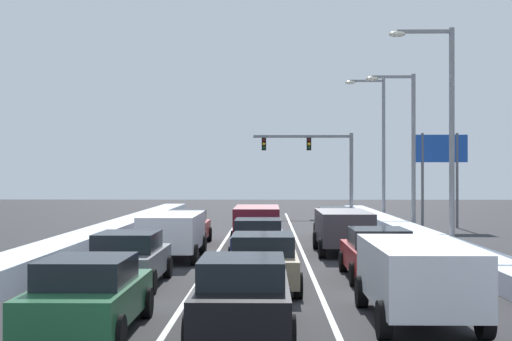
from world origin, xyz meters
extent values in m
plane|color=#28282B|center=(0.00, 19.06, 0.00)|extent=(123.89, 123.89, 0.00)
cube|color=silver|center=(1.70, 23.82, 0.00)|extent=(0.14, 52.41, 0.01)
cube|color=silver|center=(-1.70, 23.82, 0.00)|extent=(0.14, 52.41, 0.01)
cube|color=silver|center=(7.00, 23.82, 0.32)|extent=(1.44, 52.41, 0.64)
cube|color=silver|center=(-7.00, 23.82, 0.38)|extent=(1.59, 52.41, 0.76)
cube|color=silver|center=(3.49, 7.22, 1.04)|extent=(1.95, 4.90, 1.25)
cube|color=black|center=(3.49, 4.81, 1.32)|extent=(1.56, 0.06, 0.55)
cube|color=red|center=(2.71, 4.82, 0.94)|extent=(0.20, 0.08, 0.28)
cube|color=red|center=(4.27, 4.82, 0.94)|extent=(0.20, 0.08, 0.28)
cylinder|color=black|center=(2.54, 8.92, 0.37)|extent=(0.25, 0.74, 0.74)
cylinder|color=black|center=(4.45, 8.92, 0.37)|extent=(0.25, 0.74, 0.74)
cylinder|color=black|center=(2.54, 5.52, 0.37)|extent=(0.25, 0.74, 0.74)
cylinder|color=black|center=(4.45, 5.52, 0.37)|extent=(0.25, 0.74, 0.74)
cube|color=maroon|center=(3.63, 13.77, 0.63)|extent=(1.82, 4.50, 0.70)
cube|color=black|center=(3.63, 13.62, 1.23)|extent=(1.64, 2.20, 0.55)
cube|color=red|center=(2.93, 11.57, 0.75)|extent=(0.24, 0.08, 0.14)
cube|color=red|center=(4.32, 11.57, 0.75)|extent=(0.24, 0.08, 0.14)
cylinder|color=black|center=(2.74, 15.32, 0.33)|extent=(0.22, 0.66, 0.66)
cylinder|color=black|center=(4.52, 15.32, 0.33)|extent=(0.22, 0.66, 0.66)
cylinder|color=black|center=(2.74, 12.22, 0.33)|extent=(0.22, 0.66, 0.66)
cylinder|color=black|center=(4.52, 12.22, 0.33)|extent=(0.22, 0.66, 0.66)
cube|color=#38383D|center=(3.29, 20.73, 1.04)|extent=(1.95, 4.90, 1.25)
cube|color=black|center=(3.29, 18.32, 1.32)|extent=(1.56, 0.06, 0.55)
cube|color=red|center=(2.51, 18.33, 0.94)|extent=(0.20, 0.08, 0.28)
cube|color=red|center=(4.07, 18.33, 0.94)|extent=(0.20, 0.08, 0.28)
cylinder|color=black|center=(2.33, 22.43, 0.37)|extent=(0.25, 0.74, 0.74)
cylinder|color=black|center=(4.24, 22.43, 0.37)|extent=(0.25, 0.74, 0.74)
cylinder|color=black|center=(2.33, 19.03, 0.37)|extent=(0.25, 0.74, 0.74)
cylinder|color=black|center=(4.24, 19.03, 0.37)|extent=(0.25, 0.74, 0.74)
cube|color=#B7BABF|center=(3.64, 27.55, 0.63)|extent=(1.82, 4.50, 0.70)
cube|color=black|center=(3.64, 27.40, 1.23)|extent=(1.64, 2.20, 0.55)
cube|color=red|center=(2.94, 25.35, 0.75)|extent=(0.24, 0.08, 0.14)
cube|color=red|center=(4.33, 25.35, 0.75)|extent=(0.24, 0.08, 0.14)
cylinder|color=black|center=(2.75, 29.10, 0.33)|extent=(0.22, 0.66, 0.66)
cylinder|color=black|center=(4.53, 29.10, 0.33)|extent=(0.22, 0.66, 0.66)
cylinder|color=black|center=(2.75, 26.00, 0.33)|extent=(0.22, 0.66, 0.66)
cylinder|color=black|center=(4.53, 26.00, 0.33)|extent=(0.22, 0.66, 0.66)
cube|color=black|center=(-0.17, 6.07, 0.63)|extent=(1.82, 4.50, 0.70)
cube|color=black|center=(-0.17, 5.92, 1.23)|extent=(1.64, 2.20, 0.55)
cube|color=red|center=(-0.86, 3.87, 0.75)|extent=(0.24, 0.08, 0.14)
cube|color=red|center=(0.53, 3.87, 0.75)|extent=(0.24, 0.08, 0.14)
cylinder|color=black|center=(-1.06, 7.62, 0.33)|extent=(0.22, 0.66, 0.66)
cylinder|color=black|center=(0.72, 7.62, 0.33)|extent=(0.22, 0.66, 0.66)
cylinder|color=black|center=(-1.06, 4.52, 0.33)|extent=(0.22, 0.66, 0.66)
cylinder|color=black|center=(0.72, 4.52, 0.33)|extent=(0.22, 0.66, 0.66)
cube|color=#937F60|center=(0.21, 11.70, 0.63)|extent=(1.82, 4.50, 0.70)
cube|color=black|center=(0.21, 11.55, 1.23)|extent=(1.64, 2.20, 0.55)
cube|color=red|center=(-0.48, 9.50, 0.75)|extent=(0.24, 0.08, 0.14)
cube|color=red|center=(0.90, 9.50, 0.75)|extent=(0.24, 0.08, 0.14)
cylinder|color=black|center=(-0.68, 13.25, 0.33)|extent=(0.22, 0.66, 0.66)
cylinder|color=black|center=(1.10, 13.25, 0.33)|extent=(0.22, 0.66, 0.66)
cylinder|color=black|center=(-0.68, 10.15, 0.33)|extent=(0.22, 0.66, 0.66)
cylinder|color=black|center=(1.10, 10.15, 0.33)|extent=(0.22, 0.66, 0.66)
cube|color=navy|center=(-0.03, 18.40, 0.63)|extent=(1.82, 4.50, 0.70)
cube|color=black|center=(-0.03, 18.25, 1.23)|extent=(1.64, 2.20, 0.55)
cube|color=red|center=(-0.72, 16.20, 0.75)|extent=(0.24, 0.08, 0.14)
cube|color=red|center=(0.67, 16.20, 0.75)|extent=(0.24, 0.08, 0.14)
cylinder|color=black|center=(-0.92, 19.95, 0.33)|extent=(0.22, 0.66, 0.66)
cylinder|color=black|center=(0.86, 19.95, 0.33)|extent=(0.22, 0.66, 0.66)
cylinder|color=black|center=(-0.92, 16.85, 0.33)|extent=(0.22, 0.66, 0.66)
cylinder|color=black|center=(0.86, 16.85, 0.33)|extent=(0.22, 0.66, 0.66)
cube|color=maroon|center=(-0.17, 24.56, 1.04)|extent=(1.95, 4.90, 1.25)
cube|color=black|center=(-0.17, 22.15, 1.32)|extent=(1.56, 0.06, 0.55)
cube|color=red|center=(-0.95, 22.16, 0.94)|extent=(0.20, 0.08, 0.28)
cube|color=red|center=(0.61, 22.16, 0.94)|extent=(0.20, 0.08, 0.28)
cylinder|color=black|center=(-1.12, 26.26, 0.37)|extent=(0.25, 0.74, 0.74)
cylinder|color=black|center=(0.79, 26.26, 0.37)|extent=(0.25, 0.74, 0.74)
cylinder|color=black|center=(-1.12, 22.86, 0.37)|extent=(0.25, 0.74, 0.74)
cylinder|color=black|center=(0.79, 22.86, 0.37)|extent=(0.25, 0.74, 0.74)
cube|color=#1E5633|center=(-3.20, 6.01, 0.63)|extent=(1.82, 4.50, 0.70)
cube|color=black|center=(-3.20, 5.86, 1.23)|extent=(1.64, 2.20, 0.55)
cube|color=red|center=(-3.90, 3.81, 0.75)|extent=(0.24, 0.08, 0.14)
cube|color=red|center=(-2.51, 3.81, 0.75)|extent=(0.24, 0.08, 0.14)
cylinder|color=black|center=(-4.09, 7.56, 0.33)|extent=(0.22, 0.66, 0.66)
cylinder|color=black|center=(-2.31, 7.56, 0.33)|extent=(0.22, 0.66, 0.66)
cylinder|color=black|center=(-4.09, 4.46, 0.33)|extent=(0.22, 0.66, 0.66)
cylinder|color=black|center=(-2.31, 4.46, 0.33)|extent=(0.22, 0.66, 0.66)
cube|color=slate|center=(-3.59, 12.23, 0.63)|extent=(1.82, 4.50, 0.70)
cube|color=black|center=(-3.59, 12.08, 1.23)|extent=(1.64, 2.20, 0.55)
cube|color=red|center=(-4.28, 10.03, 0.75)|extent=(0.24, 0.08, 0.14)
cube|color=red|center=(-2.89, 10.03, 0.75)|extent=(0.24, 0.08, 0.14)
cylinder|color=black|center=(-4.48, 13.78, 0.33)|extent=(0.22, 0.66, 0.66)
cylinder|color=black|center=(-2.70, 13.78, 0.33)|extent=(0.22, 0.66, 0.66)
cylinder|color=black|center=(-4.48, 10.68, 0.33)|extent=(0.22, 0.66, 0.66)
cylinder|color=black|center=(-2.70, 10.68, 0.33)|extent=(0.22, 0.66, 0.66)
cube|color=silver|center=(-3.16, 18.57, 1.04)|extent=(1.95, 4.90, 1.25)
cube|color=black|center=(-3.16, 16.16, 1.32)|extent=(1.56, 0.06, 0.55)
cube|color=red|center=(-3.94, 16.17, 0.94)|extent=(0.20, 0.08, 0.28)
cube|color=red|center=(-2.38, 16.17, 0.94)|extent=(0.20, 0.08, 0.28)
cylinder|color=black|center=(-4.12, 20.27, 0.37)|extent=(0.25, 0.74, 0.74)
cylinder|color=black|center=(-2.21, 20.27, 0.37)|extent=(0.25, 0.74, 0.74)
cylinder|color=black|center=(-4.12, 16.87, 0.37)|extent=(0.25, 0.74, 0.74)
cylinder|color=black|center=(-2.21, 16.87, 0.37)|extent=(0.25, 0.74, 0.74)
cube|color=maroon|center=(-3.30, 24.40, 0.63)|extent=(1.82, 4.50, 0.70)
cube|color=black|center=(-3.30, 24.25, 1.23)|extent=(1.64, 2.20, 0.55)
cube|color=red|center=(-4.00, 22.20, 0.75)|extent=(0.24, 0.08, 0.14)
cube|color=red|center=(-2.61, 22.20, 0.75)|extent=(0.24, 0.08, 0.14)
cylinder|color=black|center=(-4.19, 25.95, 0.33)|extent=(0.22, 0.66, 0.66)
cylinder|color=black|center=(-2.41, 25.95, 0.33)|extent=(0.22, 0.66, 0.66)
cylinder|color=black|center=(-4.19, 22.85, 0.33)|extent=(0.22, 0.66, 0.66)
cylinder|color=black|center=(-2.41, 22.85, 0.33)|extent=(0.22, 0.66, 0.66)
cylinder|color=slate|center=(6.60, 47.65, 3.10)|extent=(0.28, 0.28, 6.20)
cube|color=slate|center=(2.90, 47.65, 5.95)|extent=(7.40, 0.20, 0.20)
cube|color=black|center=(3.40, 47.65, 5.38)|extent=(0.34, 0.34, 0.95)
sphere|color=#4C0A0A|center=(3.40, 47.46, 5.66)|extent=(0.22, 0.22, 0.22)
sphere|color=#F2AD14|center=(3.40, 47.46, 5.38)|extent=(0.22, 0.22, 0.22)
sphere|color=#0C3819|center=(3.40, 47.46, 5.09)|extent=(0.22, 0.22, 0.22)
cube|color=black|center=(0.00, 47.65, 5.38)|extent=(0.34, 0.34, 0.95)
sphere|color=#4C0A0A|center=(0.00, 47.46, 5.66)|extent=(0.22, 0.22, 0.22)
sphere|color=#F2AD14|center=(0.00, 47.46, 5.38)|extent=(0.22, 0.22, 0.22)
sphere|color=#0C3819|center=(0.00, 47.46, 5.09)|extent=(0.22, 0.22, 0.22)
cylinder|color=gray|center=(7.73, 21.44, 4.51)|extent=(0.22, 0.22, 9.03)
cube|color=gray|center=(6.63, 21.44, 8.88)|extent=(2.20, 0.14, 0.14)
ellipsoid|color=#EAE5C6|center=(5.53, 21.44, 8.78)|extent=(0.70, 0.36, 0.24)
cylinder|color=gray|center=(8.04, 30.97, 4.22)|extent=(0.22, 0.22, 8.44)
cube|color=gray|center=(6.94, 30.97, 8.29)|extent=(2.20, 0.14, 0.14)
ellipsoid|color=#EAE5C6|center=(5.84, 30.97, 8.19)|extent=(0.70, 0.36, 0.24)
cylinder|color=gray|center=(7.93, 40.50, 4.70)|extent=(0.22, 0.22, 9.40)
cube|color=gray|center=(6.83, 40.50, 9.25)|extent=(2.20, 0.14, 0.14)
ellipsoid|color=#EAE5C6|center=(5.73, 40.50, 9.15)|extent=(0.70, 0.36, 0.24)
cylinder|color=#59595B|center=(9.28, 34.68, 2.75)|extent=(0.16, 0.16, 5.50)
cylinder|color=#59595B|center=(11.28, 34.68, 2.75)|extent=(0.16, 0.16, 5.50)
cube|color=#1947A5|center=(10.28, 34.68, 4.60)|extent=(3.20, 0.12, 1.60)
camera|label=1|loc=(0.35, -8.68, 3.15)|focal=52.37mm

